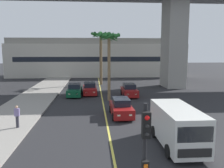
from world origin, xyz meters
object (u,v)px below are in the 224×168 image
Objects in this scene: traffic_light_median_near at (145,154)px; palm_tree_near_median at (109,46)px; palm_tree_mid_median at (101,43)px; car_queue_second at (75,90)px; delivery_van at (177,125)px; car_queue_third at (129,91)px; car_queue_fourth at (90,89)px; pedestrian_mid_block at (17,116)px; car_queue_front at (121,108)px.

palm_tree_near_median is (0.30, 20.25, 3.52)m from traffic_light_median_near.
palm_tree_near_median is 13.02m from palm_tree_mid_median.
palm_tree_mid_median is at bearing 69.89° from car_queue_second.
palm_tree_mid_median is at bearing 97.77° from delivery_van.
car_queue_second is at bearing 143.89° from palm_tree_near_median.
palm_tree_mid_median is at bearing 106.54° from car_queue_third.
traffic_light_median_near is (1.94, -24.23, 1.99)m from car_queue_fourth.
pedestrian_mid_block is (-5.04, -13.56, 0.28)m from car_queue_fourth.
car_queue_front is 8.45m from pedestrian_mid_block.
palm_tree_near_median is 0.88× the size of palm_tree_mid_median.
traffic_light_median_near is at bearing -85.42° from car_queue_fourth.
traffic_light_median_near is 20.56m from palm_tree_near_median.
car_queue_fourth is at bearing 27.25° from car_queue_second.
car_queue_front and car_queue_fourth have the same top height.
car_queue_front is at bearing -63.70° from car_queue_second.
palm_tree_near_median is at bearing -87.93° from palm_tree_mid_median.
palm_tree_mid_median reaches higher than car_queue_fourth.
traffic_light_median_near is at bearing -93.88° from car_queue_front.
car_queue_third is 15.53m from pedestrian_mid_block.
palm_tree_near_median is (2.24, -3.98, 5.51)m from car_queue_fourth.
pedestrian_mid_block is (-7.28, -9.58, -5.24)m from palm_tree_near_median.
car_queue_front is 13.82m from traffic_light_median_near.
pedestrian_mid_block reaches higher than car_queue_third.
palm_tree_near_median is at bearing 52.76° from pedestrian_mid_block.
palm_tree_near_median is 13.12m from pedestrian_mid_block.
pedestrian_mid_block is at bearing 123.19° from traffic_light_median_near.
car_queue_front is 10.73m from car_queue_second.
car_queue_third is at bearing -73.46° from palm_tree_mid_median.
car_queue_fourth is 0.54× the size of palm_tree_near_median.
car_queue_third is 0.53× the size of palm_tree_near_median.
car_queue_third is 6.56m from palm_tree_near_median.
pedestrian_mid_block is at bearing 159.54° from delivery_van.
palm_tree_near_median reaches higher than car_queue_front.
car_queue_front and car_queue_second have the same top height.
car_queue_second and car_queue_fourth have the same top height.
pedestrian_mid_block is at bearing -159.40° from car_queue_front.
traffic_light_median_near is (-3.44, -6.78, 1.43)m from delivery_van.
delivery_van is (2.52, -6.86, 0.57)m from car_queue_front.
car_queue_fourth is (1.88, 0.97, 0.00)m from car_queue_second.
car_queue_front is 0.98× the size of traffic_light_median_near.
car_queue_third is at bearing 40.67° from palm_tree_near_median.
car_queue_third is (6.83, -0.69, 0.00)m from car_queue_second.
delivery_van is 14.69m from palm_tree_near_median.
car_queue_second is 1.00× the size of car_queue_third.
traffic_light_median_near is 0.54× the size of palm_tree_near_median.
car_queue_fourth is 18.27m from delivery_van.
car_queue_third is at bearing -5.76° from car_queue_second.
car_queue_second is at bearing 99.34° from traffic_light_median_near.
traffic_light_median_near is at bearing -90.85° from palm_tree_near_median.
car_queue_second is at bearing -152.75° from car_queue_fourth.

